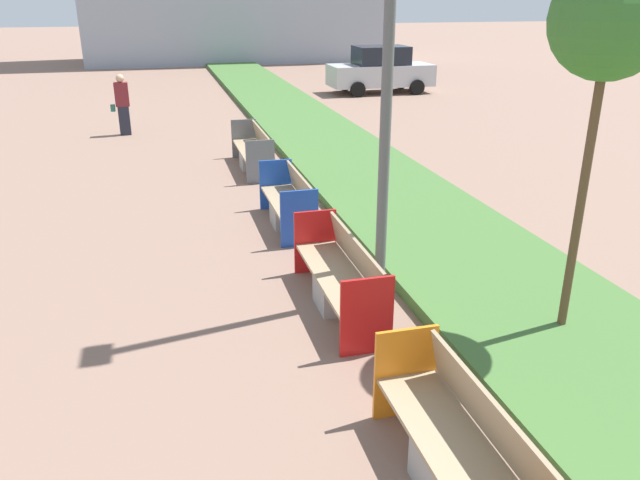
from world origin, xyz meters
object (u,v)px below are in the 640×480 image
bench_blue_frame (289,206)px  bench_grey_frame (254,153)px  bench_orange_frame (458,454)px  bench_red_frame (341,280)px  sapling_tree_near (610,23)px  parked_car_distant (380,70)px  pedestrian_walking (122,104)px

bench_blue_frame → bench_grey_frame: same height
bench_orange_frame → bench_grey_frame: (0.00, 10.51, 0.01)m
bench_orange_frame → bench_blue_frame: (-0.00, 6.55, -0.00)m
bench_red_frame → bench_grey_frame: (0.00, 7.15, 0.00)m
bench_red_frame → bench_blue_frame: size_ratio=1.17×
bench_red_frame → sapling_tree_near: bearing=-31.0°
bench_orange_frame → sapling_tree_near: 4.40m
bench_orange_frame → sapling_tree_near: (2.33, 1.96, 3.18)m
bench_red_frame → parked_car_distant: bearing=68.7°
bench_blue_frame → sapling_tree_near: (2.33, -4.59, 3.18)m
bench_red_frame → pedestrian_walking: (-3.02, 11.88, 0.50)m
bench_red_frame → bench_blue_frame: bearing=90.1°
bench_orange_frame → bench_grey_frame: 10.51m
bench_red_frame → bench_blue_frame: same height
bench_grey_frame → pedestrian_walking: (-3.02, 4.73, 0.50)m
bench_blue_frame → pedestrian_walking: bearing=109.1°
bench_grey_frame → pedestrian_walking: bearing=122.6°
bench_grey_frame → sapling_tree_near: 9.41m
pedestrian_walking → parked_car_distant: (9.97, 5.95, 0.04)m
bench_blue_frame → pedestrian_walking: 9.20m
sapling_tree_near → pedestrian_walking: sapling_tree_near is taller
bench_red_frame → bench_orange_frame: bearing=-90.0°
bench_red_frame → bench_grey_frame: bearing=90.0°
parked_car_distant → bench_red_frame: bearing=-111.1°
parked_car_distant → bench_grey_frame: bearing=-122.8°
bench_red_frame → bench_grey_frame: 7.15m
bench_red_frame → bench_blue_frame: (-0.00, 3.19, -0.01)m
bench_blue_frame → pedestrian_walking: (-3.01, 8.68, 0.51)m
bench_red_frame → pedestrian_walking: size_ratio=1.39×
bench_blue_frame → pedestrian_walking: pedestrian_walking is taller
bench_orange_frame → bench_red_frame: (0.00, 3.36, 0.01)m
bench_orange_frame → pedestrian_walking: pedestrian_walking is taller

